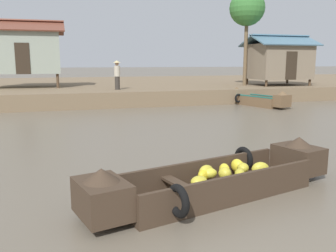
# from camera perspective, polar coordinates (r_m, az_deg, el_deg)

# --- Properties ---
(ground_plane) EXTENTS (300.00, 300.00, 0.00)m
(ground_plane) POSITION_cam_1_polar(r_m,az_deg,el_deg) (12.18, -6.48, -1.42)
(ground_plane) COLOR #665B4C
(riverbank_strip) EXTENTS (160.00, 20.00, 0.84)m
(riverbank_strip) POSITION_cam_1_polar(r_m,az_deg,el_deg) (28.89, -12.72, 5.90)
(riverbank_strip) COLOR #756047
(riverbank_strip) RESTS_ON ground
(banana_boat) EXTENTS (5.16, 2.39, 0.86)m
(banana_boat) POSITION_cam_1_polar(r_m,az_deg,el_deg) (6.71, 7.83, -8.27)
(banana_boat) COLOR #3D2D21
(banana_boat) RESTS_ON ground
(fishing_skiff_distant) EXTENTS (2.08, 4.09, 0.94)m
(fishing_skiff_distant) POSITION_cam_1_polar(r_m,az_deg,el_deg) (20.73, 13.98, 4.12)
(fishing_skiff_distant) COLOR brown
(fishing_skiff_distant) RESTS_ON ground
(stilt_house_left) EXTENTS (4.88, 3.32, 4.11)m
(stilt_house_left) POSITION_cam_1_polar(r_m,az_deg,el_deg) (24.33, -21.80, 10.96)
(stilt_house_left) COLOR #4C3826
(stilt_house_left) RESTS_ON riverbank_strip
(stilt_house_mid_left) EXTENTS (4.40, 3.37, 3.38)m
(stilt_house_mid_left) POSITION_cam_1_polar(r_m,az_deg,el_deg) (25.98, 17.07, 9.86)
(stilt_house_mid_left) COLOR #4C3826
(stilt_house_mid_left) RESTS_ON riverbank_strip
(palm_tree_mid) EXTENTS (2.32, 2.32, 6.21)m
(palm_tree_mid) POSITION_cam_1_polar(r_m,az_deg,el_deg) (25.37, 12.39, 17.63)
(palm_tree_mid) COLOR brown
(palm_tree_mid) RESTS_ON riverbank_strip
(vendor_person) EXTENTS (0.44, 0.44, 1.66)m
(vendor_person) POSITION_cam_1_polar(r_m,az_deg,el_deg) (21.01, -8.04, 8.24)
(vendor_person) COLOR #332D28
(vendor_person) RESTS_ON riverbank_strip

